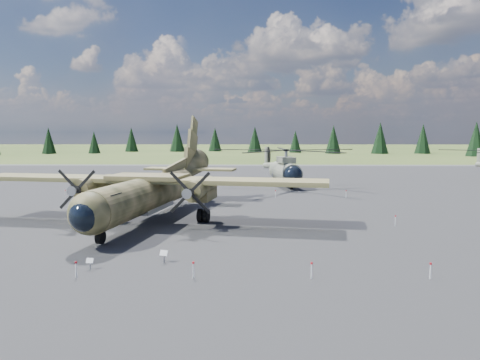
{
  "coord_description": "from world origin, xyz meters",
  "views": [
    {
      "loc": [
        4.7,
        -36.63,
        7.4
      ],
      "look_at": [
        4.16,
        2.0,
        3.44
      ],
      "focal_mm": 35.0,
      "sensor_mm": 36.0,
      "label": 1
    }
  ],
  "objects": [
    {
      "name": "apron",
      "position": [
        0.0,
        10.0,
        0.0
      ],
      "size": [
        120.0,
        120.0,
        0.04
      ],
      "primitive_type": "cube",
      "color": "#57585C",
      "rests_on": "ground"
    },
    {
      "name": "info_placard_left",
      "position": [
        -3.77,
        -12.07,
        0.42
      ],
      "size": [
        0.42,
        0.24,
        0.63
      ],
      "rotation": [
        0.0,
        0.0,
        -0.17
      ],
      "color": "gray",
      "rests_on": "ground"
    },
    {
      "name": "barrier_fence",
      "position": [
        -0.46,
        -0.08,
        0.51
      ],
      "size": [
        33.12,
        29.62,
        0.85
      ],
      "color": "white",
      "rests_on": "ground"
    },
    {
      "name": "info_placard_right",
      "position": [
        -0.01,
        -10.66,
        0.48
      ],
      "size": [
        0.5,
        0.32,
        0.72
      ],
      "rotation": [
        0.0,
        0.0,
        -0.31
      ],
      "color": "gray",
      "rests_on": "ground"
    },
    {
      "name": "helicopter_near",
      "position": [
        9.9,
        26.48,
        3.65
      ],
      "size": [
        23.45,
        25.38,
        5.15
      ],
      "rotation": [
        0.0,
        0.0,
        0.17
      ],
      "color": "gray",
      "rests_on": "ground"
    },
    {
      "name": "transport_plane",
      "position": [
        -3.26,
        2.7,
        2.8
      ],
      "size": [
        29.6,
        26.64,
        9.75
      ],
      "rotation": [
        0.0,
        0.0,
        -0.17
      ],
      "color": "#36381E",
      "rests_on": "ground"
    },
    {
      "name": "treeline",
      "position": [
        4.47,
        2.68,
        4.82
      ],
      "size": [
        291.12,
        300.95,
        10.96
      ],
      "color": "black",
      "rests_on": "ground"
    },
    {
      "name": "ground",
      "position": [
        0.0,
        0.0,
        0.0
      ],
      "size": [
        500.0,
        500.0,
        0.0
      ],
      "primitive_type": "plane",
      "color": "#57652D",
      "rests_on": "ground"
    }
  ]
}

